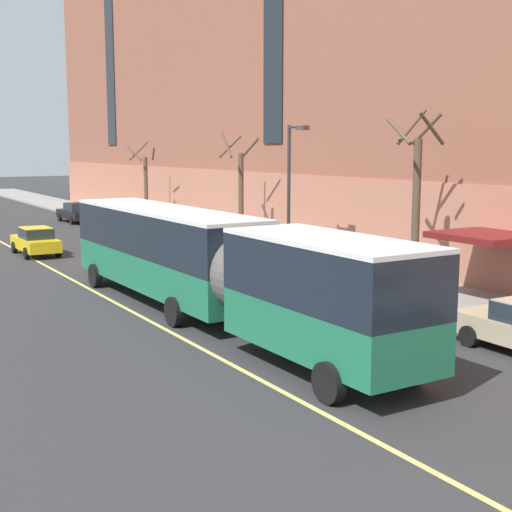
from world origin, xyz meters
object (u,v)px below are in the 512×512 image
object	(u,v)px
street_tree_mid_block	(416,200)
taxi_cab	(36,241)
street_tree_far_downtown	(145,185)
street_lamp	(292,182)
parked_car_black_6	(77,213)
parked_car_black_1	(269,261)
street_tree_far_uptown	(240,192)
parked_car_white_0	(171,237)
parked_car_navy_4	(357,285)
parked_car_green_2	(130,227)
city_bus	(208,261)

from	to	relation	value
street_tree_mid_block	taxi_cab	bearing A→B (deg)	118.54
street_tree_far_downtown	street_lamp	world-z (taller)	street_lamp
parked_car_black_6	parked_car_black_1	bearing A→B (deg)	-89.88
parked_car_black_1	street_lamp	distance (m)	3.98
parked_car_black_1	taxi_cab	bearing A→B (deg)	119.92
street_tree_far_uptown	street_tree_far_downtown	distance (m)	13.96
parked_car_white_0	parked_car_black_1	xyz separation A→B (m)	(0.20, -10.32, -0.00)
parked_car_white_0	parked_car_navy_4	size ratio (longest dim) A/B	1.01
parked_car_black_6	parked_car_green_2	bearing A→B (deg)	-90.49
parked_car_green_2	street_lamp	xyz separation A→B (m)	(1.85, -16.17, 3.53)
street_tree_mid_block	street_tree_far_uptown	world-z (taller)	street_tree_mid_block
street_tree_far_downtown	parked_car_black_6	bearing A→B (deg)	113.07
parked_car_green_2	street_tree_far_downtown	xyz separation A→B (m)	(3.10, 4.91, 2.43)
taxi_cab	street_tree_far_downtown	distance (m)	13.91
parked_car_navy_4	street_tree_far_downtown	bearing A→B (deg)	83.71
city_bus	parked_car_white_0	xyz separation A→B (m)	(5.92, 16.21, -1.32)
parked_car_green_2	parked_car_navy_4	world-z (taller)	same
city_bus	street_tree_mid_block	world-z (taller)	street_tree_mid_block
parked_car_white_0	parked_car_green_2	distance (m)	6.56
parked_car_black_1	street_tree_far_uptown	size ratio (longest dim) A/B	0.68
taxi_cab	street_lamp	size ratio (longest dim) A/B	0.65
parked_car_black_1	parked_car_navy_4	distance (m)	6.57
parked_car_green_2	street_tree_mid_block	bearing A→B (deg)	-82.27
parked_car_green_2	parked_car_navy_4	bearing A→B (deg)	-90.06
parked_car_white_0	parked_car_black_6	xyz separation A→B (m)	(0.14, 18.52, 0.00)
parked_car_green_2	street_lamp	size ratio (longest dim) A/B	0.68
parked_car_black_1	street_tree_far_uptown	bearing A→B (deg)	69.35
parked_car_black_6	street_lamp	bearing A→B (deg)	-86.44
street_tree_mid_block	street_lamp	bearing A→B (deg)	100.51
street_tree_far_uptown	street_tree_far_downtown	xyz separation A→B (m)	(-0.01, 13.95, -0.22)
parked_car_white_0	street_tree_far_uptown	bearing A→B (deg)	-38.22
parked_car_green_2	street_lamp	bearing A→B (deg)	-83.47
parked_car_white_0	parked_car_green_2	bearing A→B (deg)	89.67
parked_car_green_2	parked_car_navy_4	distance (m)	23.44
street_tree_far_uptown	taxi_cab	bearing A→B (deg)	154.61
parked_car_navy_4	taxi_cab	distance (m)	20.54
street_tree_far_downtown	parked_car_black_1	bearing A→B (deg)	-97.69
street_tree_far_downtown	street_lamp	distance (m)	21.14
city_bus	street_tree_mid_block	xyz separation A→B (m)	(9.09, -0.32, 1.76)
parked_car_navy_4	street_tree_far_uptown	size ratio (longest dim) A/B	0.69
street_tree_mid_block	street_tree_far_uptown	bearing A→B (deg)	90.08
parked_car_green_2	taxi_cab	size ratio (longest dim) A/B	1.05
parked_car_green_2	street_tree_mid_block	distance (m)	23.50
street_lamp	street_tree_far_uptown	bearing A→B (deg)	79.93
taxi_cab	street_lamp	distance (m)	15.40
taxi_cab	street_lamp	xyz separation A→B (m)	(9.00, -11.99, 3.53)
parked_car_white_0	street_tree_mid_block	distance (m)	17.10
parked_car_navy_4	taxi_cab	world-z (taller)	same
parked_car_white_0	parked_car_green_2	world-z (taller)	same
taxi_cab	parked_car_navy_4	bearing A→B (deg)	-69.71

